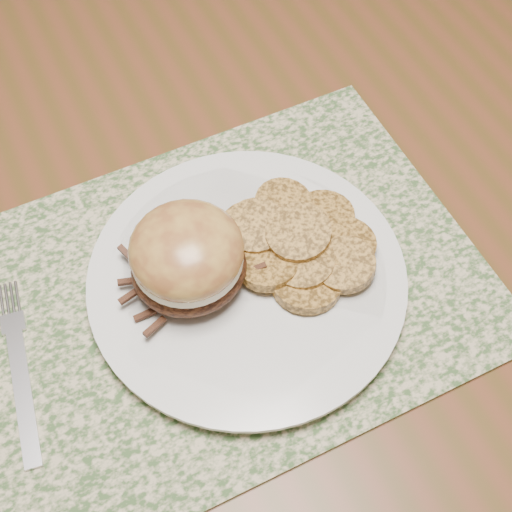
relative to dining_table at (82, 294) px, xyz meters
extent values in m
plane|color=brown|center=(0.00, 0.00, -0.67)|extent=(3.50, 3.50, 0.00)
cube|color=brown|center=(0.00, 0.00, 0.06)|extent=(1.50, 0.90, 0.04)
cylinder|color=brown|center=(0.69, 0.39, -0.32)|extent=(0.06, 0.06, 0.71)
cube|color=#38552B|center=(0.11, -0.10, 0.08)|extent=(0.45, 0.33, 0.00)
cylinder|color=silver|center=(0.13, -0.10, 0.09)|extent=(0.26, 0.26, 0.02)
ellipsoid|color=black|center=(0.09, -0.09, 0.12)|extent=(0.11, 0.10, 0.04)
cylinder|color=beige|center=(0.09, -0.09, 0.14)|extent=(0.10, 0.10, 0.01)
ellipsoid|color=#A97B37|center=(0.09, -0.09, 0.15)|extent=(0.10, 0.10, 0.05)
cylinder|color=#A67531|center=(0.16, -0.07, 0.10)|extent=(0.08, 0.08, 0.01)
cylinder|color=#A67531|center=(0.19, -0.06, 0.11)|extent=(0.07, 0.07, 0.02)
cylinder|color=#A67531|center=(0.22, -0.08, 0.10)|extent=(0.07, 0.07, 0.02)
cylinder|color=#A67531|center=(0.15, -0.11, 0.11)|extent=(0.08, 0.08, 0.02)
cylinder|color=#A67531|center=(0.19, -0.10, 0.12)|extent=(0.08, 0.08, 0.02)
cylinder|color=#A67531|center=(0.22, -0.12, 0.11)|extent=(0.08, 0.08, 0.01)
cylinder|color=#A67531|center=(0.18, -0.14, 0.10)|extent=(0.09, 0.09, 0.02)
cylinder|color=#A67531|center=(0.21, -0.14, 0.11)|extent=(0.07, 0.07, 0.02)
cylinder|color=#A67531|center=(0.16, -0.07, 0.11)|extent=(0.08, 0.07, 0.02)
cylinder|color=#A67531|center=(0.18, -0.12, 0.11)|extent=(0.07, 0.07, 0.02)
cube|color=silver|center=(-0.07, -0.12, 0.09)|extent=(0.03, 0.12, 0.00)
cube|color=silver|center=(-0.06, -0.05, 0.09)|extent=(0.02, 0.02, 0.00)
camera|label=1|loc=(0.01, -0.39, 0.63)|focal=50.00mm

